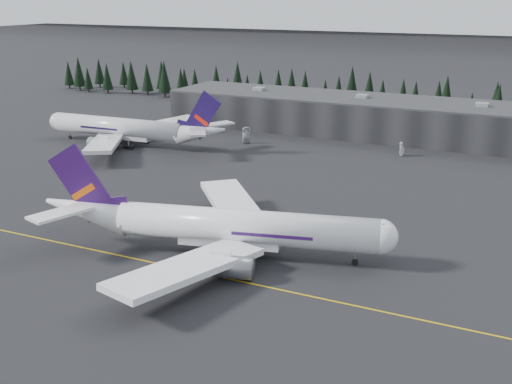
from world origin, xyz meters
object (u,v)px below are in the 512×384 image
at_px(terminal, 389,118).
at_px(gse_vehicle_a, 246,141).
at_px(jet_main, 215,225).
at_px(jet_parked, 132,129).
at_px(gse_vehicle_b, 402,154).

relative_size(terminal, gse_vehicle_a, 28.93).
height_order(terminal, jet_main, jet_main).
bearing_deg(gse_vehicle_a, jet_parked, 179.98).
bearing_deg(gse_vehicle_a, jet_main, -97.99).
height_order(jet_main, gse_vehicle_a, jet_main).
height_order(jet_parked, gse_vehicle_a, jet_parked).
bearing_deg(jet_main, jet_parked, 121.53).
xyz_separation_m(terminal, jet_main, (-2.26, -117.97, -0.56)).
height_order(terminal, gse_vehicle_a, terminal).
height_order(terminal, jet_parked, jet_parked).
bearing_deg(gse_vehicle_b, gse_vehicle_a, -103.73).
bearing_deg(jet_parked, terminal, -147.02).
bearing_deg(jet_parked, gse_vehicle_b, -166.17).
relative_size(gse_vehicle_a, gse_vehicle_b, 1.25).
xyz_separation_m(gse_vehicle_a, gse_vehicle_b, (50.46, 5.48, -0.02)).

